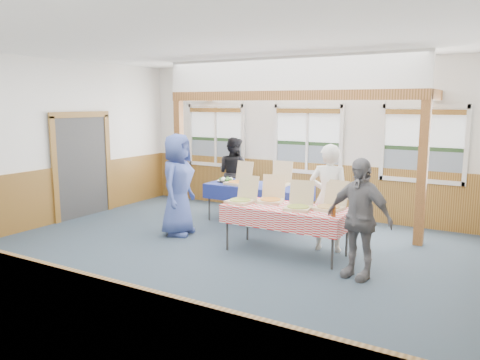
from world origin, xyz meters
name	(u,v)px	position (x,y,z in m)	size (l,w,h in m)	color
floor	(219,259)	(0.00, 0.00, 0.00)	(8.00, 8.00, 0.00)	#283542
ceiling	(217,42)	(0.00, 0.00, 3.20)	(8.00, 8.00, 0.00)	white
wall_back	(308,139)	(0.00, 3.50, 1.60)	(8.00, 8.00, 0.00)	silver
wall_left	(42,143)	(-4.00, 0.00, 1.60)	(8.00, 8.00, 0.00)	silver
wainscot_back	(307,188)	(0.00, 3.48, 0.55)	(7.98, 0.05, 1.10)	brown
wainscot_front	(3,311)	(0.00, -3.48, 0.55)	(7.98, 0.05, 1.10)	brown
wainscot_left	(46,197)	(-3.98, 0.00, 0.55)	(0.05, 6.98, 1.10)	brown
cased_opening	(82,166)	(-3.96, 0.90, 1.05)	(0.06, 1.30, 2.10)	#313131
window_left	(216,132)	(-2.30, 3.46, 1.68)	(1.56, 0.10, 1.46)	silver
window_mid	(308,135)	(0.00, 3.46, 1.68)	(1.56, 0.10, 1.46)	silver
window_right	(423,140)	(2.30, 3.46, 1.68)	(1.56, 0.10, 1.46)	silver
post_left	(179,157)	(-2.50, 2.30, 1.20)	(0.15, 0.15, 2.40)	#573513
post_right	(422,174)	(2.50, 2.30, 1.20)	(0.15, 0.15, 2.40)	#573513
cross_beam	(285,96)	(0.00, 2.30, 2.49)	(5.15, 0.18, 0.18)	#573513
table_left	(258,188)	(-0.52, 2.25, 0.71)	(2.21, 1.45, 0.76)	#313131
table_right	(286,210)	(0.77, 0.76, 0.70)	(2.05, 1.16, 0.76)	#313131
pizza_box_a	(238,181)	(-0.92, 2.15, 0.82)	(0.46, 0.54, 0.44)	beige
pizza_box_b	(278,182)	(-0.17, 2.42, 0.83)	(0.43, 0.52, 0.46)	beige
pizza_box_c	(242,199)	(0.02, 0.66, 0.82)	(0.42, 0.50, 0.42)	beige
pizza_box_d	(271,198)	(0.41, 0.95, 0.82)	(0.48, 0.54, 0.42)	beige
pizza_box_e	(299,205)	(1.01, 0.68, 0.82)	(0.45, 0.52, 0.41)	beige
pizza_box_f	(330,205)	(1.43, 0.90, 0.82)	(0.47, 0.54, 0.42)	beige
veggie_tray	(226,180)	(-1.27, 2.25, 0.79)	(0.37, 0.37, 0.09)	black
drink_glass	(333,211)	(1.62, 0.51, 0.83)	(0.07, 0.07, 0.15)	#A0551A
woman_white	(329,198)	(1.28, 1.25, 0.86)	(0.63, 0.41, 1.72)	silver
woman_black	(234,173)	(-1.60, 3.10, 0.80)	(0.78, 0.61, 1.61)	black
man_blue	(178,185)	(-1.37, 0.77, 0.91)	(0.89, 0.58, 1.82)	#384A8E
person_grey	(359,218)	(2.04, 0.32, 0.82)	(0.96, 0.40, 1.64)	slate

